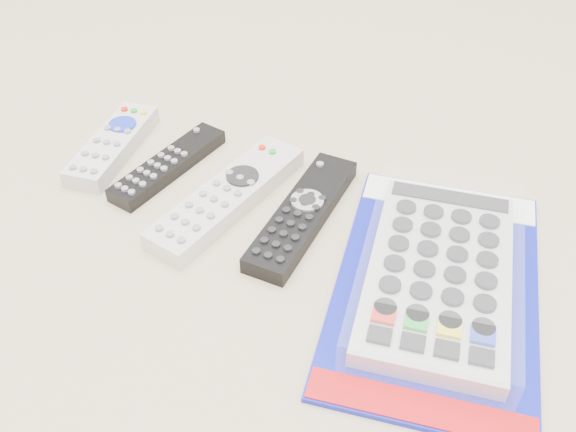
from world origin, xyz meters
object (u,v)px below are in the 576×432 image
at_px(remote_slim_black, 168,165).
at_px(remote_silver_dvd, 227,196).
at_px(remote_small_grey, 113,145).
at_px(jumbo_remote_packaged, 439,272).
at_px(remote_large_black, 303,214).

relative_size(remote_slim_black, remote_silver_dvd, 0.76).
height_order(remote_small_grey, remote_silver_dvd, same).
distance_m(remote_small_grey, remote_slim_black, 0.09).
distance_m(remote_silver_dvd, jumbo_remote_packaged, 0.26).
bearing_deg(remote_large_black, remote_small_grey, 176.83).
relative_size(remote_small_grey, remote_large_black, 0.83).
xyz_separation_m(remote_large_black, jumbo_remote_packaged, (0.16, -0.03, 0.01)).
bearing_deg(jumbo_remote_packaged, remote_silver_dvd, 165.52).
distance_m(remote_small_grey, remote_silver_dvd, 0.19).
relative_size(remote_silver_dvd, remote_large_black, 1.12).
bearing_deg(jumbo_remote_packaged, remote_large_black, 159.22).
relative_size(remote_large_black, jumbo_remote_packaged, 0.59).
xyz_separation_m(remote_small_grey, remote_large_black, (0.27, -0.02, -0.00)).
distance_m(remote_small_grey, remote_large_black, 0.27).
height_order(remote_slim_black, remote_large_black, remote_large_black).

